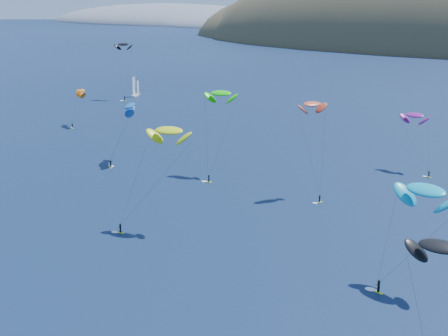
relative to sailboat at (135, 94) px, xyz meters
name	(u,v)px	position (x,y,z in m)	size (l,w,h in m)	color
headland	(184,25)	(-339.55, 561.58, -4.23)	(460.00, 250.00, 60.00)	slate
sailboat	(135,94)	(0.00, 0.00, 0.00)	(8.18, 7.17, 9.79)	silver
kitesurfer_1	(81,91)	(21.70, -58.23, 11.04)	(8.45, 9.82, 14.10)	#BCF81B
kitesurfer_2	(169,131)	(102.10, -122.44, 18.37)	(11.67, 11.25, 21.72)	#BCF81B
kitesurfer_3	(221,93)	(91.88, -84.64, 19.47)	(8.82, 12.19, 22.68)	#BCF81B
kitesurfer_5	(426,190)	(150.59, -124.48, 14.81)	(11.04, 10.24, 18.52)	#BCF81B
kitesurfer_6	(415,115)	(133.43, -57.21, 13.26)	(10.63, 8.70, 16.24)	#BCF81B
kitesurfer_7	(439,247)	(156.79, -145.74, 14.76)	(7.93, 10.38, 17.81)	#BCF81B
kitesurfer_9	(312,104)	(118.23, -90.04, 19.86)	(8.28, 9.16, 22.73)	#BCF81B
kitesurfer_10	(130,106)	(65.28, -87.29, 14.35)	(9.08, 14.01, 17.88)	#BCF81B
kitesurfer_12	(124,45)	(-0.40, -6.34, 21.99)	(8.90, 9.00, 25.10)	#BCF81B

